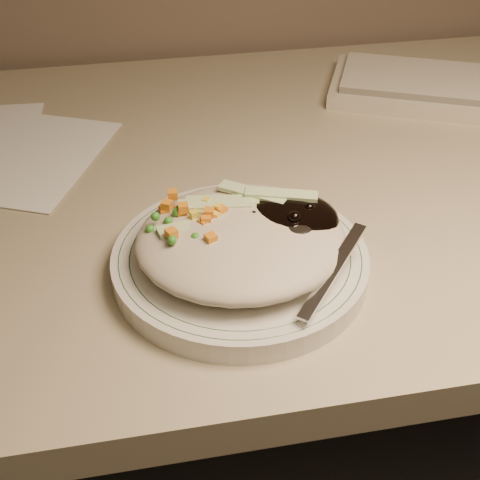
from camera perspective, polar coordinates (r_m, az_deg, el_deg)
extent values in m
cube|color=#9C9071|center=(0.80, 2.15, 4.98)|extent=(1.40, 0.70, 0.04)
cylinder|color=silver|center=(0.62, 0.00, -1.90)|extent=(0.24, 0.24, 0.02)
torus|color=#144723|center=(0.62, 0.00, -1.18)|extent=(0.23, 0.23, 0.00)
torus|color=#144723|center=(0.62, 0.00, -1.18)|extent=(0.21, 0.21, 0.00)
ellipsoid|color=#B3A991|center=(0.60, 0.09, 0.04)|extent=(0.19, 0.18, 0.04)
ellipsoid|color=black|center=(0.62, 3.92, 1.68)|extent=(0.10, 0.09, 0.03)
ellipsoid|color=orange|center=(0.61, -4.41, 0.81)|extent=(0.08, 0.08, 0.02)
sphere|color=black|center=(0.61, 1.18, 2.00)|extent=(0.01, 0.01, 0.01)
sphere|color=black|center=(0.62, 3.69, 2.60)|extent=(0.01, 0.01, 0.01)
sphere|color=black|center=(0.62, 5.92, 2.75)|extent=(0.01, 0.01, 0.01)
sphere|color=black|center=(0.63, 4.97, 2.92)|extent=(0.01, 0.01, 0.01)
sphere|color=black|center=(0.60, 4.67, 1.93)|extent=(0.01, 0.01, 0.01)
sphere|color=black|center=(0.61, 3.62, 2.21)|extent=(0.01, 0.01, 0.01)
sphere|color=black|center=(0.63, 4.38, 2.87)|extent=(0.01, 0.01, 0.01)
cube|color=orange|center=(0.61, -4.87, 2.75)|extent=(0.01, 0.01, 0.01)
cube|color=orange|center=(0.60, -3.09, 0.89)|extent=(0.01, 0.01, 0.01)
cube|color=orange|center=(0.62, -6.26, 2.96)|extent=(0.01, 0.01, 0.01)
cube|color=orange|center=(0.60, -2.67, 2.34)|extent=(0.01, 0.01, 0.01)
cube|color=orange|center=(0.60, -2.92, 1.71)|extent=(0.01, 0.01, 0.01)
cube|color=orange|center=(0.63, -6.44, 2.55)|extent=(0.01, 0.01, 0.01)
cube|color=orange|center=(0.61, -5.09, 2.47)|extent=(0.01, 0.01, 0.01)
cube|color=orange|center=(0.60, -3.07, 1.44)|extent=(0.01, 0.01, 0.01)
cube|color=orange|center=(0.61, -1.61, 2.49)|extent=(0.01, 0.01, 0.01)
cube|color=orange|center=(0.62, -5.77, 3.89)|extent=(0.01, 0.01, 0.01)
cube|color=orange|center=(0.58, -5.88, 0.56)|extent=(0.01, 0.01, 0.01)
cube|color=orange|center=(0.57, -2.51, 0.12)|extent=(0.01, 0.01, 0.01)
cube|color=orange|center=(0.59, -6.43, 0.65)|extent=(0.01, 0.01, 0.01)
cube|color=orange|center=(0.62, -6.33, 2.34)|extent=(0.01, 0.01, 0.01)
sphere|color=#388C28|center=(0.61, -3.08, 1.84)|extent=(0.01, 0.01, 0.01)
sphere|color=#388C28|center=(0.57, -5.82, -0.02)|extent=(0.01, 0.01, 0.01)
sphere|color=#388C28|center=(0.60, -6.13, 1.61)|extent=(0.01, 0.01, 0.01)
sphere|color=#388C28|center=(0.60, -7.24, 2.01)|extent=(0.01, 0.01, 0.01)
sphere|color=#388C28|center=(0.61, -3.42, 2.05)|extent=(0.01, 0.01, 0.01)
sphere|color=#388C28|center=(0.59, -2.34, 0.09)|extent=(0.01, 0.01, 0.01)
sphere|color=#388C28|center=(0.60, -4.43, 1.20)|extent=(0.01, 0.01, 0.01)
sphere|color=#388C28|center=(0.59, -4.86, 0.01)|extent=(0.01, 0.01, 0.01)
sphere|color=#388C28|center=(0.60, -7.68, 0.91)|extent=(0.01, 0.01, 0.01)
sphere|color=#388C28|center=(0.61, -5.22, 2.58)|extent=(0.01, 0.01, 0.01)
sphere|color=#388C28|center=(0.61, -5.41, 2.38)|extent=(0.01, 0.01, 0.01)
sphere|color=#388C28|center=(0.59, -5.91, 0.66)|extent=(0.01, 0.01, 0.01)
sphere|color=#388C28|center=(0.58, -3.83, 0.24)|extent=(0.01, 0.01, 0.01)
sphere|color=#388C28|center=(0.63, -1.50, 3.04)|extent=(0.01, 0.01, 0.01)
cube|color=yellow|center=(0.61, -3.54, 2.04)|extent=(0.01, 0.01, 0.01)
cube|color=yellow|center=(0.60, -2.05, 2.05)|extent=(0.01, 0.01, 0.01)
cube|color=yellow|center=(0.61, -4.58, 2.08)|extent=(0.01, 0.01, 0.01)
cube|color=yellow|center=(0.60, -3.95, 2.16)|extent=(0.01, 0.01, 0.01)
cube|color=yellow|center=(0.60, -4.40, 1.09)|extent=(0.01, 0.01, 0.01)
cube|color=yellow|center=(0.61, -1.93, 2.76)|extent=(0.01, 0.01, 0.01)
cube|color=yellow|center=(0.62, -2.90, 3.30)|extent=(0.01, 0.01, 0.01)
cube|color=yellow|center=(0.60, -3.49, 1.12)|extent=(0.01, 0.01, 0.01)
cube|color=#B2D18C|center=(0.62, -1.51, 3.35)|extent=(0.07, 0.03, 0.00)
cube|color=#B2D18C|center=(0.63, 1.11, 4.03)|extent=(0.06, 0.05, 0.00)
cube|color=#B2D18C|center=(0.60, -3.87, 1.31)|extent=(0.07, 0.03, 0.00)
cube|color=#B2D18C|center=(0.63, 3.55, 3.92)|extent=(0.07, 0.04, 0.00)
cube|color=#B2D18C|center=(0.59, 0.66, 0.64)|extent=(0.07, 0.04, 0.00)
cube|color=#B2D18C|center=(0.62, -2.16, 3.05)|extent=(0.07, 0.02, 0.00)
ellipsoid|color=silver|center=(0.60, 4.74, 1.13)|extent=(0.06, 0.06, 0.01)
cube|color=silver|center=(0.57, 7.96, -2.57)|extent=(0.08, 0.09, 0.03)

